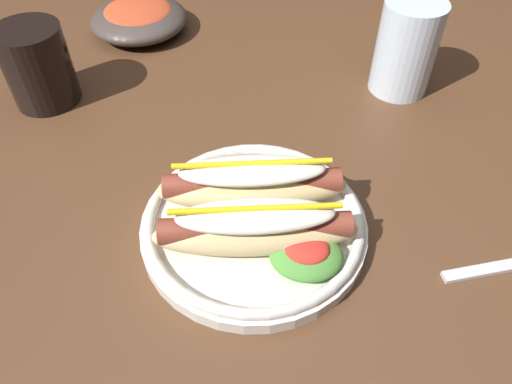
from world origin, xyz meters
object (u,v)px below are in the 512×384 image
(hot_dog_plate, at_px, (256,217))
(side_bowl, at_px, (139,18))
(soda_cup, at_px, (38,66))
(water_cup, at_px, (406,48))
(fork, at_px, (509,265))

(hot_dog_plate, height_order, side_bowl, hot_dog_plate)
(soda_cup, bearing_deg, water_cup, 7.45)
(soda_cup, relative_size, side_bowl, 0.68)
(fork, relative_size, side_bowl, 0.77)
(water_cup, bearing_deg, side_bowl, 162.29)
(fork, distance_m, side_bowl, 0.65)
(water_cup, bearing_deg, hot_dog_plate, -123.02)
(fork, bearing_deg, soda_cup, 140.87)
(soda_cup, distance_m, water_cup, 0.49)
(hot_dog_plate, distance_m, fork, 0.26)
(side_bowl, bearing_deg, hot_dog_plate, -61.59)
(hot_dog_plate, distance_m, water_cup, 0.34)
(hot_dog_plate, relative_size, side_bowl, 1.52)
(hot_dog_plate, relative_size, soda_cup, 2.24)
(soda_cup, relative_size, water_cup, 0.84)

